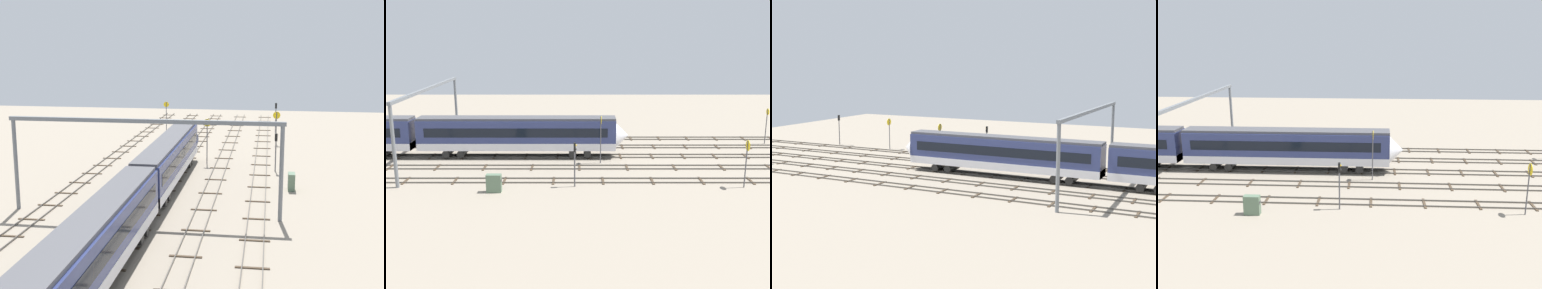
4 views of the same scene
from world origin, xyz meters
TOP-DOWN VIEW (x-y plane):
  - ground_plane at (0.00, 0.00)m, footprint 113.23×113.23m
  - track_near_foreground at (-0.00, -9.64)m, footprint 97.23×2.40m
  - track_second_near at (-0.00, -4.82)m, footprint 97.23×2.40m
  - track_with_train at (0.00, 0.00)m, footprint 97.23×2.40m
  - track_second_far at (0.00, 4.82)m, footprint 97.23×2.40m
  - track_far_background at (0.00, 9.64)m, footprint 97.23×2.40m
  - train at (-16.71, 0.00)m, footprint 50.40×3.24m
  - overhead_gantry at (-15.43, 0.25)m, footprint 0.40×24.40m
  - speed_sign_near_foreground at (5.19, -2.94)m, footprint 0.14×0.95m
  - speed_sign_mid_trackside at (19.09, -11.61)m, footprint 0.14×1.08m
  - signal_light_trackside_approach at (2.22, -11.38)m, footprint 0.31×0.32m
  - relay_cabinet at (-5.58, -12.96)m, footprint 1.46×0.69m

SIDE VIEW (x-z plane):
  - ground_plane at x=0.00m, z-range 0.00..0.00m
  - track_with_train at x=0.00m, z-range -0.01..0.15m
  - track_far_background at x=0.00m, z-range -0.01..0.15m
  - track_second_far at x=0.00m, z-range -0.01..0.15m
  - track_near_foreground at x=0.00m, z-range -0.01..0.15m
  - track_second_near at x=0.00m, z-range -0.01..0.15m
  - relay_cabinet at x=-5.58m, z-range 0.00..1.78m
  - train at x=-16.71m, z-range 0.26..5.06m
  - signal_light_trackside_approach at x=2.22m, z-range 0.70..5.23m
  - speed_sign_mid_trackside at x=19.09m, z-range 0.85..5.68m
  - speed_sign_near_foreground at x=5.19m, z-range 0.84..6.46m
  - overhead_gantry at x=-15.43m, z-range 2.47..11.08m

